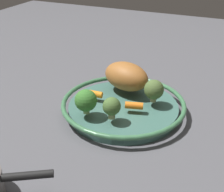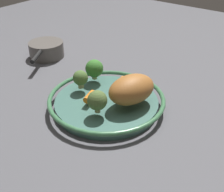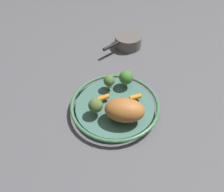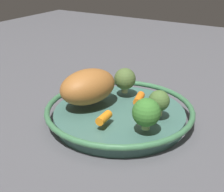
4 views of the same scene
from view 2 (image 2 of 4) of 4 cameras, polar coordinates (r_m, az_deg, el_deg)
ground_plane at (r=0.90m, az=-1.06°, el=-2.27°), size 2.45×2.45×0.00m
serving_bowl at (r=0.89m, az=-1.07°, el=-1.13°), size 0.35×0.35×0.04m
roast_chicken_piece at (r=0.84m, az=3.79°, el=1.30°), size 0.13×0.17×0.08m
baby_carrot_back at (r=0.94m, az=1.54°, el=2.78°), size 0.02×0.05×0.02m
baby_carrot_near_rim at (r=0.87m, az=-4.36°, el=-0.11°), size 0.03×0.05×0.02m
broccoli_floret_small at (r=0.92m, az=-6.10°, el=3.44°), size 0.05×0.05×0.06m
broccoli_floret_edge at (r=0.80m, az=-2.86°, el=-0.88°), size 0.06×0.06×0.07m
broccoli_floret_large at (r=0.96m, az=-3.43°, el=5.30°), size 0.06×0.06×0.07m
saucepan at (r=1.25m, az=-12.55°, el=8.71°), size 0.16×0.22×0.06m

